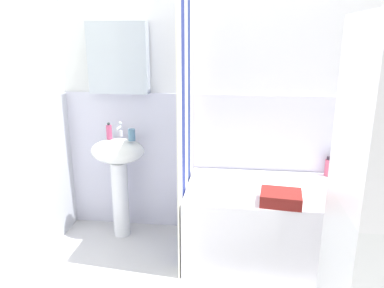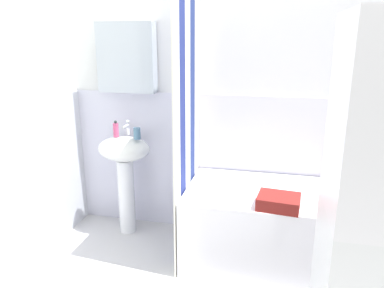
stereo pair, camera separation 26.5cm
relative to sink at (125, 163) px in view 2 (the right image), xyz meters
name	(u,v)px [view 2 (the right image)]	position (x,y,z in m)	size (l,w,h in m)	color
wall_back_tiled	(247,103)	(0.97, 0.23, 0.51)	(3.60, 0.18, 2.40)	silver
wall_left_tiled	(5,120)	(-0.53, -0.69, 0.49)	(0.07, 1.81, 2.40)	silver
sink	(125,163)	(0.00, 0.00, 0.00)	(0.44, 0.34, 0.85)	white
faucet	(127,128)	(0.00, 0.08, 0.29)	(0.03, 0.12, 0.12)	silver
soap_dispenser	(116,130)	(-0.06, 0.00, 0.29)	(0.05, 0.05, 0.14)	#C54973
toothbrush_cup	(137,133)	(0.13, -0.03, 0.27)	(0.06, 0.06, 0.09)	teal
bathtub	(286,228)	(1.34, -0.18, -0.34)	(1.48, 0.75, 0.57)	white
shower_curtain	(187,129)	(0.59, -0.18, 0.37)	(0.01, 0.75, 2.00)	white
lotion_bottle	(377,170)	(1.98, 0.12, 0.06)	(0.06, 0.06, 0.24)	#30232D
conditioner_bottle	(362,174)	(1.88, 0.12, 0.02)	(0.07, 0.07, 0.17)	white
shampoo_bottle	(344,174)	(1.75, 0.12, 0.01)	(0.06, 0.06, 0.14)	#324C96
body_wash_bottle	(337,172)	(1.70, 0.13, 0.02)	(0.06, 0.06, 0.16)	#CE4E6B
towel_folded	(279,202)	(1.26, -0.45, -0.02)	(0.27, 0.22, 0.08)	maroon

